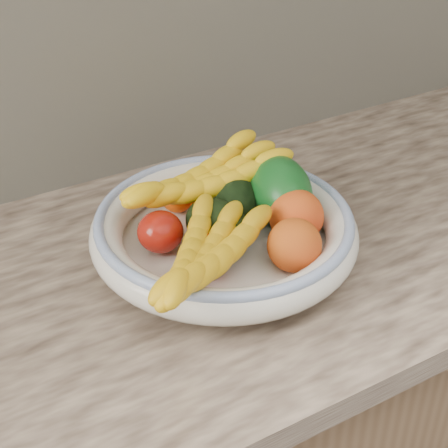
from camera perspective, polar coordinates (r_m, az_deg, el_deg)
kitchen_counter at (r=1.34m, az=-0.57°, el=-17.40°), size 2.44×0.66×1.40m
fruit_bowl at (r=1.00m, az=0.00°, el=-0.55°), size 0.39×0.39×0.08m
clementine_back_left at (r=1.07m, az=-3.90°, el=2.21°), size 0.06×0.06×0.05m
clementine_back_right at (r=1.09m, az=-0.80°, el=2.90°), size 0.07×0.07×0.05m
clementine_back_mid at (r=1.04m, az=-1.39°, el=1.31°), size 0.06×0.06×0.05m
tomato_left at (r=0.98m, az=-5.31°, el=-0.65°), size 0.07×0.07×0.06m
tomato_near_left at (r=0.92m, az=-1.41°, el=-2.65°), size 0.08×0.08×0.06m
avocado_center at (r=0.98m, az=-0.55°, el=-0.13°), size 0.10×0.12×0.07m
avocado_right at (r=1.04m, az=0.67°, el=2.11°), size 0.11×0.13×0.08m
green_mango at (r=1.04m, az=4.61°, el=2.79°), size 0.15×0.16×0.12m
peach_front at (r=0.94m, az=5.87°, el=-1.76°), size 0.08×0.08×0.08m
peach_right at (r=1.00m, az=6.03°, el=0.63°), size 0.08×0.08×0.08m
banana_bunch_back at (r=1.03m, az=-1.68°, el=3.25°), size 0.31×0.16×0.09m
banana_bunch_front at (r=0.88m, az=-1.70°, el=-3.15°), size 0.29×0.27×0.08m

